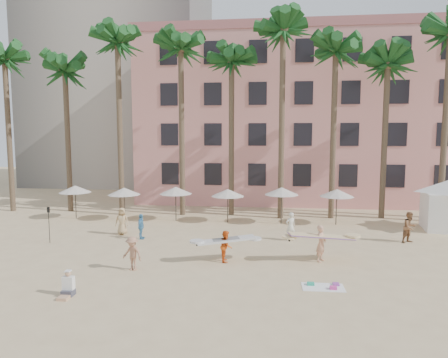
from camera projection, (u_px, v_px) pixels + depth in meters
name	position (u px, v px, depth m)	size (l,w,h in m)	color
ground	(221.00, 284.00, 17.65)	(120.00, 120.00, 0.00)	#D1B789
pink_hotel	(317.00, 121.00, 41.69)	(35.00, 14.00, 16.00)	#DA8A85
palm_row	(250.00, 52.00, 30.99)	(44.40, 5.40, 16.30)	brown
umbrella_row	(201.00, 191.00, 30.07)	(22.50, 2.70, 2.73)	#332B23
cabana	(448.00, 200.00, 27.45)	(5.16, 5.16, 3.50)	white
beach_towel	(324.00, 286.00, 17.23)	(1.80, 1.01, 0.14)	white
carrier_yellow	(321.00, 241.00, 20.65)	(3.46, 1.40, 1.91)	tan
carrier_white	(226.00, 245.00, 20.70)	(3.13, 1.59, 1.62)	orange
beachgoers	(233.00, 231.00, 23.63)	(19.23, 7.77, 1.90)	brown
paddle	(49.00, 220.00, 24.18)	(0.18, 0.04, 2.23)	black
seated_man	(68.00, 287.00, 16.27)	(0.46, 0.80, 1.04)	#3F3F4C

